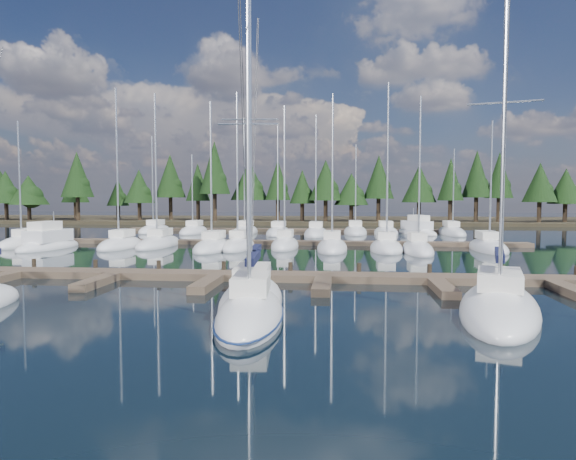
# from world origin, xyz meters

# --- Properties ---
(ground) EXTENTS (260.00, 260.00, 0.00)m
(ground) POSITION_xyz_m (0.00, 30.00, 0.00)
(ground) COLOR black
(ground) RESTS_ON ground
(far_shore) EXTENTS (220.00, 30.00, 0.60)m
(far_shore) POSITION_xyz_m (0.00, 90.00, 0.30)
(far_shore) COLOR #322A1C
(far_shore) RESTS_ON ground
(main_dock) EXTENTS (44.00, 6.13, 0.90)m
(main_dock) POSITION_xyz_m (0.00, 17.36, 0.20)
(main_dock) COLOR brown
(main_dock) RESTS_ON ground
(back_docks) EXTENTS (50.00, 21.80, 0.40)m
(back_docks) POSITION_xyz_m (0.00, 49.58, 0.20)
(back_docks) COLOR brown
(back_docks) RESTS_ON ground
(front_sailboat_3) EXTENTS (3.27, 8.84, 14.40)m
(front_sailboat_3) POSITION_xyz_m (3.10, 10.93, 0.30)
(front_sailboat_3) COLOR silver
(front_sailboat_3) RESTS_ON ground
(front_sailboat_4) EXTENTS (3.18, 8.33, 13.37)m
(front_sailboat_4) POSITION_xyz_m (3.52, 8.26, 0.29)
(front_sailboat_4) COLOR silver
(front_sailboat_4) RESTS_ON ground
(front_sailboat_5) EXTENTS (5.53, 10.25, 15.12)m
(front_sailboat_5) POSITION_xyz_m (13.29, 10.36, 0.29)
(front_sailboat_5) COLOR silver
(front_sailboat_5) RESTS_ON ground
(back_sailboat_rows) EXTENTS (47.20, 32.25, 15.82)m
(back_sailboat_rows) POSITION_xyz_m (0.56, 45.55, 0.27)
(back_sailboat_rows) COLOR silver
(back_sailboat_rows) RESTS_ON ground
(motor_yacht_left) EXTENTS (3.46, 8.52, 4.15)m
(motor_yacht_left) POSITION_xyz_m (-19.83, 33.64, 0.46)
(motor_yacht_left) COLOR silver
(motor_yacht_left) RESTS_ON ground
(motor_yacht_right) EXTENTS (5.85, 8.54, 4.07)m
(motor_yacht_right) POSITION_xyz_m (16.69, 56.62, 0.46)
(motor_yacht_right) COLOR silver
(motor_yacht_right) RESTS_ON ground
(tree_line) EXTENTS (185.06, 11.37, 14.10)m
(tree_line) POSITION_xyz_m (-2.44, 80.20, 7.18)
(tree_line) COLOR black
(tree_line) RESTS_ON far_shore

